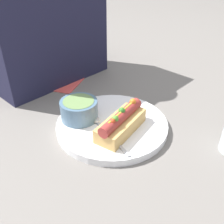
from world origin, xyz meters
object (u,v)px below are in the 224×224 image
at_px(hot_dog, 121,123).
at_px(seated_diner, 43,12).
at_px(soup_bowl, 79,109).
at_px(spoon, 100,125).

distance_m(hot_dog, seated_diner, 0.45).
xyz_separation_m(soup_bowl, spoon, (0.01, -0.06, -0.02)).
distance_m(soup_bowl, seated_diner, 0.35).
height_order(soup_bowl, spoon, soup_bowl).
bearing_deg(seated_diner, hot_dog, -101.36).
relative_size(hot_dog, seated_diner, 0.30).
relative_size(soup_bowl, seated_diner, 0.18).
relative_size(hot_dog, soup_bowl, 1.62).
bearing_deg(soup_bowl, seated_diner, 68.40).
relative_size(soup_bowl, spoon, 0.54).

